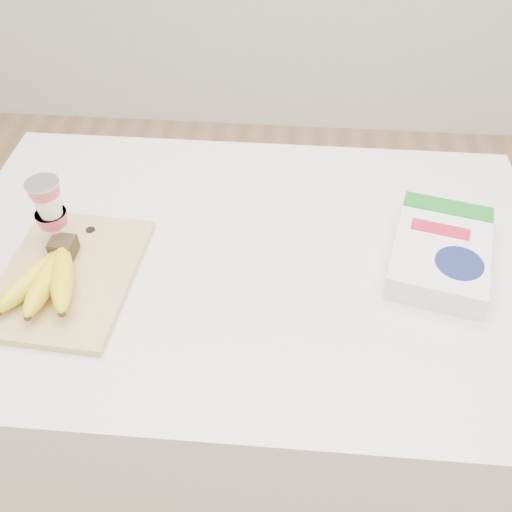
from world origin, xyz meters
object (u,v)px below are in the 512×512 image
(bananas, at_px, (48,277))
(cereal_box, at_px, (440,252))
(cutting_board, at_px, (69,275))
(yogurt_stack, at_px, (50,211))
(table, at_px, (248,381))

(bananas, height_order, cereal_box, bananas)
(cutting_board, distance_m, bananas, 0.06)
(bananas, xyz_separation_m, yogurt_stack, (-0.02, 0.12, 0.06))
(cutting_board, bearing_deg, cereal_box, 12.19)
(table, height_order, yogurt_stack, yogurt_stack)
(bananas, xyz_separation_m, cereal_box, (0.75, 0.15, -0.01))
(table, distance_m, bananas, 0.64)
(cereal_box, bearing_deg, table, -164.31)
(table, relative_size, cereal_box, 4.07)
(table, relative_size, cutting_board, 3.59)
(yogurt_stack, bearing_deg, cereal_box, 1.55)
(cutting_board, bearing_deg, yogurt_stack, 120.93)
(table, bearing_deg, bananas, -159.97)
(table, relative_size, yogurt_stack, 8.12)
(yogurt_stack, bearing_deg, bananas, -79.17)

